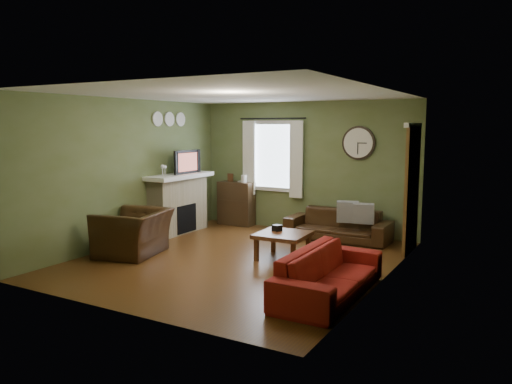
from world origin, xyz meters
The scene contains 31 objects.
floor centered at (0.00, 0.00, 0.00)m, with size 4.60×5.20×0.00m, color #502F13.
ceiling centered at (0.00, 0.00, 2.60)m, with size 4.60×5.20×0.00m, color white.
wall_left centered at (-2.30, 0.00, 1.30)m, with size 0.00×5.20×2.60m, color #5E6E40.
wall_right centered at (2.30, 0.00, 1.30)m, with size 0.00×5.20×2.60m, color #5E6E40.
wall_back centered at (0.00, 2.60, 1.30)m, with size 4.60×0.00×2.60m, color #5E6E40.
wall_front centered at (0.00, -2.60, 1.30)m, with size 4.60×0.00×2.60m, color #5E6E40.
fireplace centered at (-2.10, 1.15, 0.55)m, with size 0.40×1.40×1.10m, color #C2B285.
firebox centered at (-1.91, 1.15, 0.30)m, with size 0.04×0.60×0.55m, color black.
mantel centered at (-2.07, 1.15, 1.14)m, with size 0.58×1.60×0.08m, color white.
tv centered at (-2.05, 1.30, 1.35)m, with size 0.60×0.08×0.35m, color black.
tv_screen centered at (-1.97, 1.30, 1.41)m, with size 0.02×0.62×0.36m, color #994C3F.
medallion_left centered at (-2.28, 0.80, 2.25)m, with size 0.28×0.28×0.03m, color white.
medallion_mid centered at (-2.28, 1.15, 2.25)m, with size 0.28×0.28×0.03m, color white.
medallion_right centered at (-2.28, 1.50, 2.25)m, with size 0.28×0.28×0.03m, color white.
window_pane centered at (-0.70, 2.58, 1.50)m, with size 1.00×0.02×1.30m, color silver, non-canonical shape.
curtain_rod centered at (-0.70, 2.48, 2.27)m, with size 0.03×0.03×1.50m, color black.
curtain_left centered at (-1.25, 2.48, 1.45)m, with size 0.28×0.04×1.55m, color white.
curtain_right centered at (-0.15, 2.48, 1.45)m, with size 0.28×0.04×1.55m, color white.
wall_clock centered at (1.10, 2.55, 1.80)m, with size 0.64×0.06×0.64m, color white, non-canonical shape.
door centered at (2.27, 1.85, 1.05)m, with size 0.05×0.90×2.10m, color brown.
bookshelf centered at (-1.53, 2.41, 0.46)m, with size 0.78×0.33×0.93m, color #382716, non-canonical shape.
book centered at (-1.53, 2.54, 0.96)m, with size 0.18×0.24×0.02m, color #512C17.
sofa_brown centered at (0.89, 2.11, 0.28)m, with size 1.93×0.75×0.56m, color black.
pillow_left centered at (1.39, 2.07, 0.55)m, with size 0.37×0.11×0.37m, color gray.
pillow_right centered at (1.08, 2.10, 0.55)m, with size 0.40×0.12×0.40m, color gray.
sofa_red centered at (1.89, -0.90, 0.29)m, with size 2.01×0.79×0.59m, color maroon.
armchair centered at (-1.67, -0.58, 0.37)m, with size 1.14×0.99×0.74m, color black.
coffee_table centered at (0.59, 0.41, 0.21)m, with size 0.79×0.79×0.42m, color #512C17, non-canonical shape.
tissue_box centered at (0.44, 0.50, 0.40)m, with size 0.13×0.13×0.10m, color black.
wine_glass_a centered at (-2.05, 0.64, 1.29)m, with size 0.08×0.08×0.22m, color white, non-canonical shape.
wine_glass_b centered at (-2.05, 0.70, 1.28)m, with size 0.07×0.07×0.20m, color white, non-canonical shape.
Camera 1 is at (4.07, -6.61, 2.12)m, focal length 35.00 mm.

